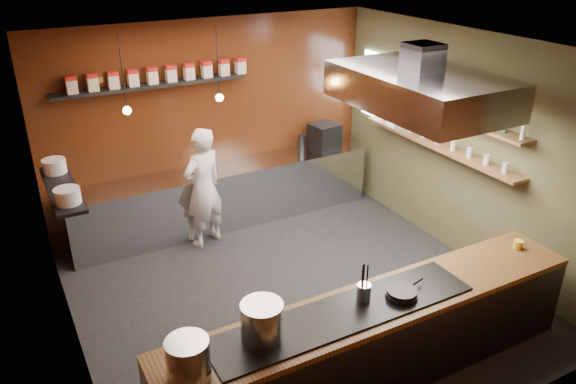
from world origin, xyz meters
TOP-DOWN VIEW (x-y plane):
  - floor at (0.00, 0.00)m, footprint 5.00×5.00m
  - back_wall at (0.00, 2.50)m, footprint 5.00×0.00m
  - left_wall at (-2.50, 0.00)m, footprint 0.00×5.00m
  - right_wall at (2.50, 0.00)m, footprint 0.00×5.00m
  - ceiling at (0.00, 0.00)m, footprint 5.00×5.00m
  - window_pane at (2.45, 1.70)m, footprint 0.00×1.00m
  - prep_counter at (0.00, 2.17)m, footprint 4.60×0.65m
  - pass_counter at (-0.00, -1.60)m, footprint 4.40×0.72m
  - tin_shelf at (-0.90, 2.36)m, footprint 2.60×0.26m
  - plate_shelf at (-2.34, 1.00)m, footprint 0.30×1.40m
  - bottle_shelf_upper at (2.34, 0.30)m, footprint 0.26×2.80m
  - bottle_shelf_lower at (2.34, 0.30)m, footprint 0.26×2.80m
  - extractor_hood at (1.30, -0.40)m, footprint 1.20×2.00m
  - pendant_left at (-1.40, 1.70)m, footprint 0.10×0.10m
  - pendant_right at (-0.20, 1.70)m, footprint 0.10×0.10m
  - storage_tins at (-0.75, 2.36)m, footprint 2.43×0.13m
  - plate_stacks at (-2.34, 1.00)m, footprint 0.26×1.16m
  - bottles at (2.34, 0.30)m, footprint 0.06×2.66m
  - wine_glasses at (2.34, 0.30)m, footprint 0.07×2.37m
  - stockpot_large at (-1.90, -1.69)m, footprint 0.44×0.44m
  - stockpot_small at (-1.21, -1.56)m, footprint 0.48×0.48m
  - utensil_crock at (-0.14, -1.53)m, footprint 0.17×0.17m
  - frying_pan at (0.21, -1.66)m, footprint 0.47×0.31m
  - butter_jar at (1.91, -1.53)m, footprint 0.12×0.12m
  - espresso_machine at (1.72, 2.16)m, footprint 0.46×0.44m
  - chef at (-0.49, 1.74)m, footprint 0.73×0.60m

SIDE VIEW (x-z plane):
  - floor at x=0.00m, z-range 0.00..0.00m
  - prep_counter at x=0.00m, z-range 0.00..0.90m
  - pass_counter at x=0.00m, z-range 0.00..0.94m
  - chef at x=-0.49m, z-range 0.00..1.72m
  - butter_jar at x=1.91m, z-range 0.92..1.02m
  - frying_pan at x=0.21m, z-range 0.94..1.02m
  - utensil_crock at x=-0.14m, z-range 0.94..1.11m
  - espresso_machine at x=1.72m, z-range 0.90..1.31m
  - stockpot_large at x=-1.90m, z-range 0.94..1.27m
  - stockpot_small at x=-1.21m, z-range 0.94..1.28m
  - bottle_shelf_lower at x=2.34m, z-range 1.43..1.47m
  - back_wall at x=0.00m, z-range -1.00..4.00m
  - left_wall at x=-2.50m, z-range -1.00..4.00m
  - right_wall at x=2.50m, z-range -1.00..4.00m
  - wine_glasses at x=2.34m, z-range 1.47..1.60m
  - plate_shelf at x=-2.34m, z-range 1.53..1.57m
  - plate_stacks at x=-2.34m, z-range 1.57..1.73m
  - window_pane at x=2.45m, z-range 1.40..2.40m
  - bottle_shelf_upper at x=2.34m, z-range 1.90..1.94m
  - bottles at x=2.34m, z-range 1.94..2.18m
  - pendant_left at x=-1.40m, z-range 1.68..2.63m
  - pendant_right at x=-0.20m, z-range 1.68..2.63m
  - tin_shelf at x=-0.90m, z-range 2.18..2.22m
  - storage_tins at x=-0.75m, z-range 2.22..2.44m
  - extractor_hood at x=1.30m, z-range 2.15..2.87m
  - ceiling at x=0.00m, z-range 3.00..3.00m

